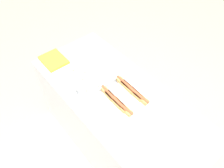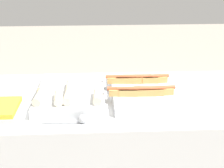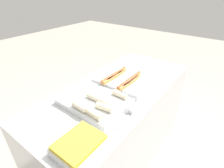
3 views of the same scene
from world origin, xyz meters
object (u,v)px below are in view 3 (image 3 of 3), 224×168
object	(u,v)px
tray_hotdogs	(122,81)
tray_side_front	(80,145)
tray_wraps	(95,102)
serving_spoon_near	(129,113)

from	to	relation	value
tray_hotdogs	tray_side_front	bearing A→B (deg)	-163.66
tray_wraps	serving_spoon_near	distance (m)	0.28
serving_spoon_near	tray_side_front	bearing A→B (deg)	171.62
tray_hotdogs	serving_spoon_near	size ratio (longest dim) A/B	2.27
tray_wraps	tray_side_front	xyz separation A→B (m)	(-0.37, -0.21, 0.00)
tray_side_front	serving_spoon_near	size ratio (longest dim) A/B	1.26
tray_wraps	serving_spoon_near	world-z (taller)	tray_wraps
tray_wraps	tray_side_front	size ratio (longest dim) A/B	1.83
tray_side_front	tray_wraps	bearing A→B (deg)	29.60
tray_wraps	serving_spoon_near	xyz separation A→B (m)	(0.06, -0.27, -0.01)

